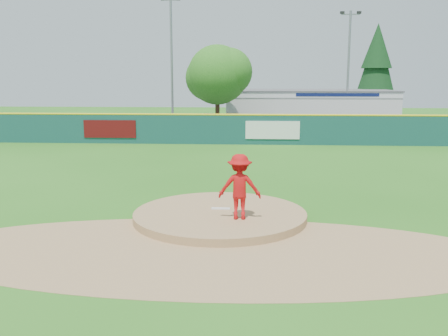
# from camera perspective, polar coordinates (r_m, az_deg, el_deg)

# --- Properties ---
(ground) EXTENTS (120.00, 120.00, 0.00)m
(ground) POSITION_cam_1_polar(r_m,az_deg,el_deg) (16.01, -0.46, -5.87)
(ground) COLOR #286B19
(ground) RESTS_ON ground
(pitchers_mound) EXTENTS (5.50, 5.50, 0.50)m
(pitchers_mound) POSITION_cam_1_polar(r_m,az_deg,el_deg) (16.01, -0.46, -5.87)
(pitchers_mound) COLOR #9E774C
(pitchers_mound) RESTS_ON ground
(pitching_rubber) EXTENTS (0.60, 0.15, 0.04)m
(pitching_rubber) POSITION_cam_1_polar(r_m,az_deg,el_deg) (16.23, -0.38, -4.66)
(pitching_rubber) COLOR white
(pitching_rubber) RESTS_ON pitchers_mound
(infield_dirt_arc) EXTENTS (15.40, 15.40, 0.01)m
(infield_dirt_arc) POSITION_cam_1_polar(r_m,az_deg,el_deg) (13.16, -1.41, -9.49)
(infield_dirt_arc) COLOR #9E774C
(infield_dirt_arc) RESTS_ON ground
(parking_lot) EXTENTS (44.00, 16.00, 0.02)m
(parking_lot) POSITION_cam_1_polar(r_m,az_deg,el_deg) (42.58, 2.15, 4.32)
(parking_lot) COLOR #38383A
(parking_lot) RESTS_ON ground
(pitcher) EXTENTS (1.28, 0.74, 1.97)m
(pitcher) POSITION_cam_1_polar(r_m,az_deg,el_deg) (14.95, 1.80, -2.15)
(pitcher) COLOR red
(pitcher) RESTS_ON pitchers_mound
(van) EXTENTS (5.83, 3.72, 1.50)m
(van) POSITION_cam_1_polar(r_m,az_deg,el_deg) (41.54, -1.50, 5.22)
(van) COLOR white
(van) RESTS_ON parking_lot
(pool_building_grp) EXTENTS (15.20, 8.20, 3.31)m
(pool_building_grp) POSITION_cam_1_polar(r_m,az_deg,el_deg) (47.66, 9.61, 6.82)
(pool_building_grp) COLOR silver
(pool_building_grp) RESTS_ON ground
(fence_banners) EXTENTS (14.64, 0.04, 1.20)m
(fence_banners) POSITION_cam_1_polar(r_m,az_deg,el_deg) (33.72, -3.87, 4.41)
(fence_banners) COLOR #570C0D
(fence_banners) RESTS_ON ground
(playground_slide) EXTENTS (0.89, 2.52, 1.39)m
(playground_slide) POSITION_cam_1_polar(r_m,az_deg,el_deg) (40.30, -14.26, 4.66)
(playground_slide) COLOR blue
(playground_slide) RESTS_ON ground
(outfield_fence) EXTENTS (40.00, 0.14, 2.07)m
(outfield_fence) POSITION_cam_1_polar(r_m,az_deg,el_deg) (33.52, 1.75, 4.55)
(outfield_fence) COLOR #154442
(outfield_fence) RESTS_ON ground
(deciduous_tree) EXTENTS (5.60, 5.60, 7.36)m
(deciduous_tree) POSITION_cam_1_polar(r_m,az_deg,el_deg) (40.45, -0.76, 10.46)
(deciduous_tree) COLOR #382314
(deciduous_tree) RESTS_ON ground
(conifer_tree) EXTENTS (4.40, 4.40, 9.50)m
(conifer_tree) POSITION_cam_1_polar(r_m,az_deg,el_deg) (52.70, 17.02, 11.06)
(conifer_tree) COLOR #382314
(conifer_tree) RESTS_ON ground
(light_pole_left) EXTENTS (1.75, 0.25, 11.00)m
(light_pole_left) POSITION_cam_1_polar(r_m,az_deg,el_deg) (42.96, -6.01, 12.39)
(light_pole_left) COLOR gray
(light_pole_left) RESTS_ON ground
(light_pole_right) EXTENTS (1.75, 0.25, 10.00)m
(light_pole_right) POSITION_cam_1_polar(r_m,az_deg,el_deg) (45.04, 14.03, 11.40)
(light_pole_right) COLOR gray
(light_pole_right) RESTS_ON ground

